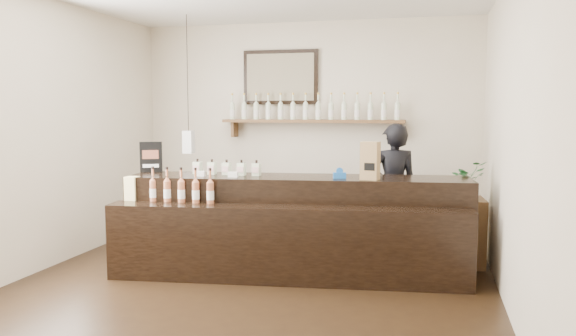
{
  "coord_description": "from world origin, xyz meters",
  "views": [
    {
      "loc": [
        1.6,
        -4.84,
        1.66
      ],
      "look_at": [
        0.2,
        0.7,
        1.06
      ],
      "focal_mm": 35.0,
      "sensor_mm": 36.0,
      "label": 1
    }
  ],
  "objects": [
    {
      "name": "counter",
      "position": [
        0.29,
        0.57,
        0.46
      ],
      "size": [
        3.52,
        1.33,
        1.13
      ],
      "color": "black",
      "rests_on": "ground"
    },
    {
      "name": "potted_plant",
      "position": [
        2.0,
        1.31,
        0.92
      ],
      "size": [
        0.47,
        0.46,
        0.4
      ],
      "primitive_type": "imported",
      "rotation": [
        0.0,
        0.0,
        0.65
      ],
      "color": "#276230",
      "rests_on": "side_cabinet"
    },
    {
      "name": "shopkeeper",
      "position": [
        1.21,
        1.55,
        0.85
      ],
      "size": [
        0.7,
        0.56,
        1.7
      ],
      "primitive_type": "imported",
      "rotation": [
        0.0,
        0.0,
        3.41
      ],
      "color": "black",
      "rests_on": "ground"
    },
    {
      "name": "ground",
      "position": [
        0.0,
        0.0,
        0.0
      ],
      "size": [
        5.0,
        5.0,
        0.0
      ],
      "primitive_type": "plane",
      "color": "black",
      "rests_on": "ground"
    },
    {
      "name": "room_shell",
      "position": [
        0.0,
        0.0,
        1.7
      ],
      "size": [
        5.0,
        5.0,
        5.0
      ],
      "color": "beige",
      "rests_on": "ground"
    },
    {
      "name": "paper_bag",
      "position": [
        1.04,
        0.63,
        1.16
      ],
      "size": [
        0.19,
        0.16,
        0.37
      ],
      "color": "#9B764A",
      "rests_on": "counter"
    },
    {
      "name": "tape_dispenser",
      "position": [
        0.74,
        0.65,
        1.01
      ],
      "size": [
        0.14,
        0.08,
        0.11
      ],
      "color": "blue",
      "rests_on": "counter"
    },
    {
      "name": "side_cabinet",
      "position": [
        2.0,
        1.31,
        0.36
      ],
      "size": [
        0.4,
        0.52,
        0.72
      ],
      "color": "brown",
      "rests_on": "ground"
    },
    {
      "name": "back_wall_decor",
      "position": [
        -0.14,
        2.37,
        1.75
      ],
      "size": [
        2.66,
        0.96,
        1.69
      ],
      "color": "brown",
      "rests_on": "ground"
    },
    {
      "name": "promo_sign",
      "position": [
        -1.34,
        0.69,
        1.14
      ],
      "size": [
        0.22,
        0.12,
        0.33
      ],
      "color": "black",
      "rests_on": "counter"
    }
  ]
}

